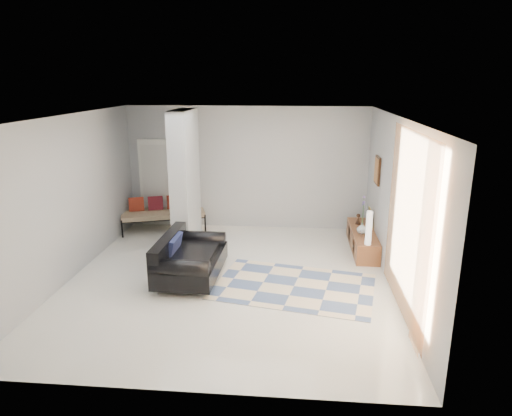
{
  "coord_description": "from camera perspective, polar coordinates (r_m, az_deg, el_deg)",
  "views": [
    {
      "loc": [
        1.14,
        -7.26,
        3.37
      ],
      "look_at": [
        0.43,
        0.6,
        1.14
      ],
      "focal_mm": 32.0,
      "sensor_mm": 36.0,
      "label": 1
    }
  ],
  "objects": [
    {
      "name": "partition_column",
      "position": [
        9.34,
        -8.85,
        3.45
      ],
      "size": [
        0.35,
        1.2,
        2.8
      ],
      "primitive_type": "cube",
      "color": "#A1A5A8",
      "rests_on": "floor"
    },
    {
      "name": "wall_art",
      "position": [
        9.26,
        14.94,
        4.57
      ],
      "size": [
        0.04,
        0.45,
        0.55
      ],
      "primitive_type": "cube",
      "color": "#351C0E",
      "rests_on": "wall_right"
    },
    {
      "name": "vase",
      "position": [
        9.33,
        13.11,
        -2.47
      ],
      "size": [
        0.23,
        0.23,
        0.22
      ],
      "primitive_type": "imported",
      "rotation": [
        0.0,
        0.0,
        0.1
      ],
      "color": "white",
      "rests_on": "media_console"
    },
    {
      "name": "floor",
      "position": [
        8.08,
        -3.46,
        -8.86
      ],
      "size": [
        6.0,
        6.0,
        0.0
      ],
      "primitive_type": "plane",
      "color": "silver",
      "rests_on": "ground"
    },
    {
      "name": "media_console",
      "position": [
        9.6,
        13.15,
        -3.87
      ],
      "size": [
        0.45,
        1.85,
        0.8
      ],
      "color": "brown",
      "rests_on": "floor"
    },
    {
      "name": "bronze_figurine",
      "position": [
        9.9,
        12.65,
        -1.35
      ],
      "size": [
        0.13,
        0.13,
        0.23
      ],
      "primitive_type": null,
      "rotation": [
        0.0,
        0.0,
        -0.16
      ],
      "color": "#301D15",
      "rests_on": "media_console"
    },
    {
      "name": "hallway_door",
      "position": [
        10.97,
        -12.17,
        3.09
      ],
      "size": [
        0.85,
        0.06,
        2.04
      ],
      "primitive_type": "cube",
      "color": "silver",
      "rests_on": "floor"
    },
    {
      "name": "ceiling",
      "position": [
        7.37,
        -3.83,
        11.34
      ],
      "size": [
        6.0,
        6.0,
        0.0
      ],
      "primitive_type": "plane",
      "rotation": [
        3.14,
        0.0,
        0.0
      ],
      "color": "white",
      "rests_on": "wall_back"
    },
    {
      "name": "wall_right",
      "position": [
        7.69,
        17.06,
        0.26
      ],
      "size": [
        0.0,
        6.0,
        6.0
      ],
      "primitive_type": "plane",
      "rotation": [
        1.57,
        0.0,
        -1.57
      ],
      "color": "#AFB1B3",
      "rests_on": "ground"
    },
    {
      "name": "wall_front",
      "position": [
        4.83,
        -9.05,
        -8.49
      ],
      "size": [
        6.0,
        0.0,
        6.0
      ],
      "primitive_type": "plane",
      "rotation": [
        -1.57,
        0.0,
        0.0
      ],
      "color": "#AFB1B3",
      "rests_on": "ground"
    },
    {
      "name": "area_rug",
      "position": [
        7.82,
        4.77,
        -9.73
      ],
      "size": [
        2.89,
        2.21,
        0.01
      ],
      "primitive_type": "cube",
      "rotation": [
        0.0,
        0.0,
        -0.2
      ],
      "color": "beige",
      "rests_on": "floor"
    },
    {
      "name": "curtain",
      "position": [
        6.58,
        18.38,
        -1.98
      ],
      "size": [
        0.0,
        2.55,
        2.55
      ],
      "primitive_type": "plane",
      "rotation": [
        1.57,
        0.0,
        1.57
      ],
      "color": "#FF9743",
      "rests_on": "wall_right"
    },
    {
      "name": "wall_left",
      "position": [
        8.46,
        -22.37,
        1.14
      ],
      "size": [
        0.0,
        6.0,
        6.0
      ],
      "primitive_type": "plane",
      "rotation": [
        1.57,
        0.0,
        1.57
      ],
      "color": "#AFB1B3",
      "rests_on": "ground"
    },
    {
      "name": "daybed",
      "position": [
        10.75,
        -11.66,
        -0.49
      ],
      "size": [
        2.01,
        1.34,
        0.77
      ],
      "rotation": [
        0.0,
        0.0,
        0.32
      ],
      "color": "black",
      "rests_on": "floor"
    },
    {
      "name": "cylinder_lamp",
      "position": [
        8.68,
        13.93,
        -2.44
      ],
      "size": [
        0.12,
        0.12,
        0.64
      ],
      "primitive_type": "cylinder",
      "color": "white",
      "rests_on": "media_console"
    },
    {
      "name": "loveseat",
      "position": [
        8.09,
        -8.56,
        -6.29
      ],
      "size": [
        1.03,
        1.72,
        0.76
      ],
      "rotation": [
        0.0,
        0.0,
        -0.02
      ],
      "color": "silver",
      "rests_on": "floor"
    },
    {
      "name": "wall_back",
      "position": [
        10.51,
        -1.17,
        5.0
      ],
      "size": [
        6.0,
        0.0,
        6.0
      ],
      "primitive_type": "plane",
      "rotation": [
        1.57,
        0.0,
        0.0
      ],
      "color": "#AFB1B3",
      "rests_on": "ground"
    }
  ]
}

